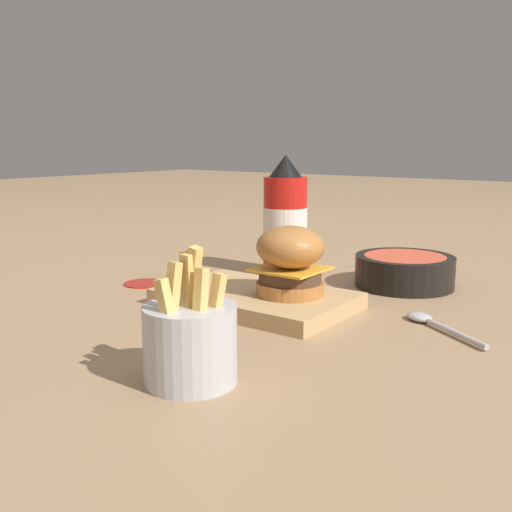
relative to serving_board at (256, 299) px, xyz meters
name	(u,v)px	position (x,y,z in m)	size (l,w,h in m)	color
ground_plane	(281,317)	(0.06, -0.02, -0.01)	(6.00, 6.00, 0.00)	#9E7A56
serving_board	(256,299)	(0.00, 0.00, 0.00)	(0.26, 0.17, 0.02)	tan
burger	(290,260)	(0.05, 0.01, 0.06)	(0.09, 0.09, 0.09)	#AD6B33
ketchup_bottle	(285,222)	(-0.09, 0.20, 0.08)	(0.08, 0.08, 0.21)	red
fries_basket	(190,340)	(0.11, -0.25, 0.03)	(0.09, 0.09, 0.13)	#B7B7BC
side_bowl	(404,270)	(0.12, 0.24, 0.02)	(0.16, 0.16, 0.05)	black
spoon	(430,322)	(0.23, 0.06, -0.01)	(0.13, 0.09, 0.01)	#B2B2B7
ketchup_puddle	(145,283)	(-0.23, 0.00, -0.01)	(0.07, 0.07, 0.00)	#B21E14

